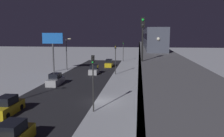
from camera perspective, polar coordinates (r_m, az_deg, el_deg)
ground_plane at (r=30.25m, az=-3.00°, el=-8.13°), size 240.00×240.00×0.00m
avenue_asphalt at (r=31.84m, az=-14.08°, el=-7.52°), size 11.00×92.27×0.01m
elevated_railway at (r=28.83m, az=11.42°, el=1.76°), size 5.00×92.27×6.19m
subway_train at (r=58.14m, az=9.25°, el=7.80°), size 2.94×55.47×3.40m
rail_signal at (r=21.34m, az=7.64°, el=9.07°), size 0.36×0.41×4.00m
sedan_yellow at (r=28.00m, az=-24.63°, el=-8.64°), size 1.91×4.54×1.97m
sedan_yellow_2 at (r=20.18m, az=-23.56°, el=-15.27°), size 1.80×4.40×1.97m
sedan_silver at (r=40.86m, az=-13.91°, el=-2.79°), size 1.80×4.67×1.97m
sedan_yellow_3 at (r=61.28m, az=-0.73°, el=1.23°), size 1.80×4.54×1.97m
sedan_silver_2 at (r=50.40m, az=-4.45°, el=-0.42°), size 1.80×4.15×1.97m
traffic_light_near at (r=25.37m, az=-4.75°, el=-1.67°), size 0.32×0.44×6.40m
traffic_light_mid at (r=49.11m, az=0.86°, el=3.36°), size 0.32×0.44×6.40m
traffic_light_far at (r=73.14m, az=2.81°, el=5.10°), size 0.32×0.44×6.40m
commercial_billboard at (r=54.16m, az=-14.53°, el=6.38°), size 4.80×0.36×8.90m
street_lamp_far at (r=56.36m, az=-11.06°, el=4.52°), size 1.35×0.44×7.65m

